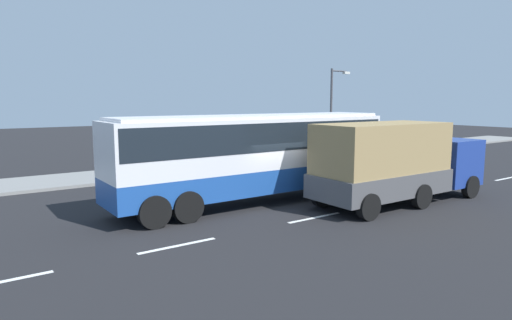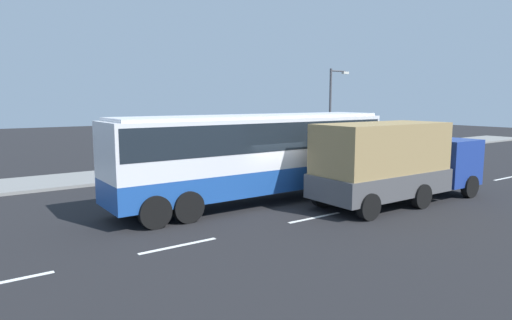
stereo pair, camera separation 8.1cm
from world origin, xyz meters
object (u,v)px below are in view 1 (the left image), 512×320
Objects in this scene: coach_bus at (256,149)px; pedestrian_at_crossing at (188,154)px; pedestrian_near_curb at (201,150)px; street_lamp at (333,106)px; cargo_truck at (397,161)px.

pedestrian_at_crossing is (1.03, 8.31, -1.10)m from coach_bus.
pedestrian_at_crossing is at bearing -62.10° from pedestrian_near_curb.
street_lamp reaches higher than coach_bus.
coach_bus reaches higher than cargo_truck.
coach_bus is 7.31× the size of pedestrian_at_crossing.
pedestrian_near_curb is 0.29× the size of street_lamp.
coach_bus is 5.67m from cargo_truck.
coach_bus is at bearing 95.68° from pedestrian_at_crossing.
cargo_truck is at bearing 119.55° from pedestrian_at_crossing.
street_lamp is (10.82, -0.71, 2.62)m from pedestrian_at_crossing.
coach_bus is at bearing 144.48° from cargo_truck.
street_lamp reaches higher than cargo_truck.
street_lamp is at bearing -171.01° from pedestrian_at_crossing.
pedestrian_near_curb is at bearing -141.13° from pedestrian_at_crossing.
pedestrian_at_crossing is 11.16m from street_lamp.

